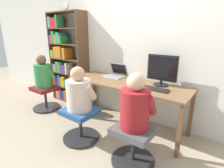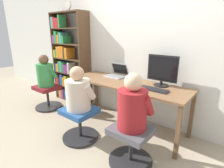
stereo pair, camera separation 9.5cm
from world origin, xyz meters
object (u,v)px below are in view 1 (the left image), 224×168
(office_chair_right, at_px, (81,123))
(office_chair_left, at_px, (133,143))
(desk_clock, at_px, (66,5))
(person_near_shelf, at_px, (43,74))
(keyboard, at_px, (154,89))
(bookshelf, at_px, (64,61))
(person_at_monitor, at_px, (135,105))
(person_at_laptop, at_px, (79,92))
(desktop_monitor, at_px, (162,71))
(laptop, at_px, (115,74))
(office_chair_side, at_px, (46,97))

(office_chair_right, bearing_deg, office_chair_left, 2.30)
(desk_clock, xyz_separation_m, person_near_shelf, (-0.21, -0.51, -1.27))
(keyboard, height_order, office_chair_left, keyboard)
(office_chair_left, bearing_deg, bookshelf, 158.95)
(person_near_shelf, bearing_deg, person_at_monitor, -7.35)
(office_chair_left, xyz_separation_m, person_at_monitor, (0.00, 0.00, 0.49))
(person_at_laptop, height_order, desk_clock, desk_clock)
(keyboard, height_order, person_at_monitor, person_at_monitor)
(person_near_shelf, bearing_deg, desktop_monitor, 15.02)
(person_at_laptop, bearing_deg, laptop, 92.67)
(desk_clock, bearing_deg, office_chair_side, -111.86)
(laptop, height_order, keyboard, laptop)
(laptop, relative_size, person_near_shelf, 0.55)
(laptop, height_order, office_chair_right, laptop)
(person_at_monitor, relative_size, bookshelf, 0.33)
(office_chair_side, bearing_deg, office_chair_right, -13.32)
(keyboard, distance_m, person_at_laptop, 1.03)
(person_at_monitor, distance_m, person_at_laptop, 0.86)
(desktop_monitor, height_order, keyboard, desktop_monitor)
(laptop, distance_m, person_at_monitor, 1.27)
(desktop_monitor, height_order, person_at_laptop, desktop_monitor)
(desktop_monitor, distance_m, desk_clock, 2.21)
(office_chair_side, bearing_deg, person_near_shelf, 90.00)
(desktop_monitor, xyz_separation_m, bookshelf, (-2.21, 0.00, -0.07))
(person_at_laptop, height_order, bookshelf, bookshelf)
(office_chair_right, height_order, person_at_monitor, person_at_monitor)
(keyboard, relative_size, office_chair_right, 0.78)
(person_at_monitor, xyz_separation_m, bookshelf, (-2.26, 0.87, 0.17))
(person_at_laptop, bearing_deg, person_near_shelf, 166.67)
(person_at_monitor, distance_m, office_chair_side, 2.27)
(office_chair_left, distance_m, office_chair_side, 2.22)
(person_at_monitor, bearing_deg, desk_clock, 158.39)
(keyboard, distance_m, office_chair_side, 2.23)
(office_chair_right, bearing_deg, laptop, 92.66)
(desktop_monitor, relative_size, office_chair_right, 0.86)
(laptop, distance_m, person_at_laptop, 0.93)
(desktop_monitor, height_order, office_chair_left, desktop_monitor)
(laptop, bearing_deg, office_chair_side, -154.85)
(office_chair_left, xyz_separation_m, person_near_shelf, (-2.20, 0.29, 0.48))
(office_chair_left, bearing_deg, desk_clock, 158.28)
(person_at_laptop, distance_m, office_chair_side, 1.46)
(laptop, height_order, person_at_laptop, person_at_laptop)
(person_at_laptop, bearing_deg, person_at_monitor, 2.32)
(laptop, bearing_deg, bookshelf, -178.97)
(desktop_monitor, height_order, bookshelf, bookshelf)
(office_chair_left, bearing_deg, keyboard, 94.67)
(office_chair_left, distance_m, desk_clock, 2.78)
(laptop, bearing_deg, office_chair_left, -44.84)
(office_chair_left, bearing_deg, office_chair_right, -177.70)
(desktop_monitor, xyz_separation_m, laptop, (-0.85, 0.03, -0.17))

